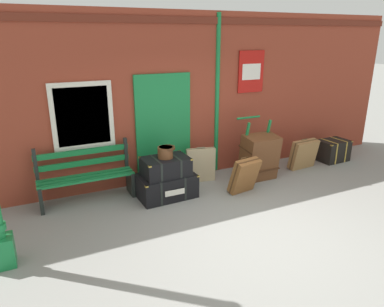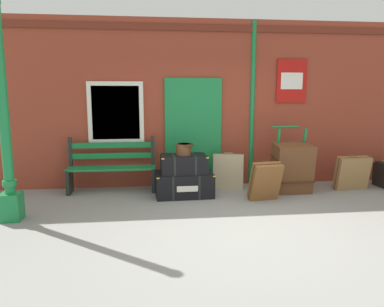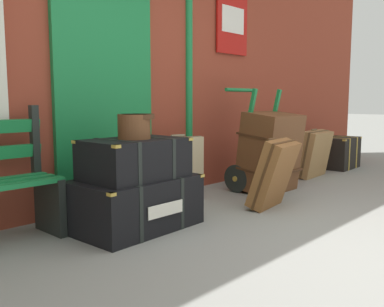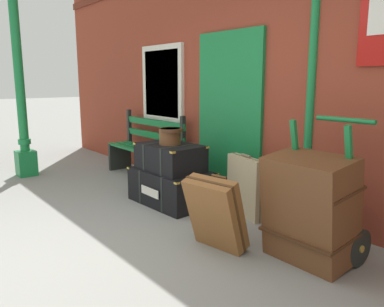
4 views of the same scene
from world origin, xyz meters
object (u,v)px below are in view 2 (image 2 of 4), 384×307
at_px(porters_trolley, 288,176).
at_px(suitcase_olive, 228,172).
at_px(round_hatbox, 184,149).
at_px(lamp_post, 6,139).
at_px(suitcase_tan, 265,181).
at_px(platform_bench, 112,168).
at_px(large_brown_trunk, 292,168).
at_px(steamer_trunk_base, 184,184).
at_px(suitcase_beige, 352,173).
at_px(steamer_trunk_middle, 184,164).

distance_m(porters_trolley, suitcase_olive, 1.13).
xyz_separation_m(round_hatbox, suitcase_olive, (0.88, 0.39, -0.52)).
relative_size(lamp_post, suitcase_tan, 4.49).
relative_size(round_hatbox, suitcase_olive, 0.43).
height_order(platform_bench, large_brown_trunk, platform_bench).
bearing_deg(lamp_post, platform_bench, 48.51).
xyz_separation_m(steamer_trunk_base, suitcase_beige, (3.20, 0.05, 0.11)).
relative_size(platform_bench, steamer_trunk_middle, 1.95).
relative_size(suitcase_beige, suitcase_tan, 0.96).
bearing_deg(steamer_trunk_base, porters_trolley, 4.62).
relative_size(large_brown_trunk, suitcase_beige, 1.40).
height_order(suitcase_olive, suitcase_tan, suitcase_olive).
relative_size(lamp_post, large_brown_trunk, 3.34).
bearing_deg(suitcase_tan, suitcase_olive, 117.96).
bearing_deg(suitcase_beige, suitcase_olive, 171.79).
distance_m(platform_bench, suitcase_olive, 2.19).
height_order(lamp_post, steamer_trunk_middle, lamp_post).
bearing_deg(large_brown_trunk, platform_bench, 171.89).
bearing_deg(suitcase_beige, platform_bench, 174.85).
bearing_deg(suitcase_olive, lamp_post, -158.31).
bearing_deg(suitcase_tan, steamer_trunk_base, 160.41).
bearing_deg(suitcase_tan, steamer_trunk_middle, 160.89).
xyz_separation_m(lamp_post, porters_trolley, (4.57, 1.16, -0.91)).
relative_size(round_hatbox, large_brown_trunk, 0.33).
xyz_separation_m(lamp_post, steamer_trunk_middle, (2.58, 0.99, -0.60)).
height_order(steamer_trunk_middle, suitcase_olive, steamer_trunk_middle).
height_order(platform_bench, steamer_trunk_middle, platform_bench).
relative_size(lamp_post, round_hatbox, 10.15).
distance_m(porters_trolley, suitcase_beige, 1.22).
distance_m(lamp_post, porters_trolley, 4.80).
xyz_separation_m(lamp_post, suitcase_tan, (3.92, 0.52, -0.84)).
xyz_separation_m(steamer_trunk_middle, suitcase_olive, (0.89, 0.39, -0.24)).
bearing_deg(large_brown_trunk, lamp_post, -167.89).
bearing_deg(suitcase_olive, platform_bench, 178.13).
height_order(round_hatbox, suitcase_beige, round_hatbox).
distance_m(lamp_post, suitcase_tan, 4.04).
bearing_deg(steamer_trunk_middle, porters_trolley, 4.89).
height_order(steamer_trunk_base, suitcase_tan, suitcase_tan).
bearing_deg(suitcase_tan, round_hatbox, 160.83).
bearing_deg(porters_trolley, steamer_trunk_base, -175.38).
distance_m(suitcase_beige, suitcase_olive, 2.34).
distance_m(suitcase_olive, suitcase_tan, 0.97).
bearing_deg(steamer_trunk_middle, lamp_post, -159.07).
bearing_deg(platform_bench, porters_trolley, -5.09).
bearing_deg(large_brown_trunk, steamer_trunk_base, 179.56).
bearing_deg(suitcase_olive, steamer_trunk_middle, -156.15).
bearing_deg(porters_trolley, steamer_trunk_middle, -175.11).
height_order(platform_bench, porters_trolley, porters_trolley).
xyz_separation_m(steamer_trunk_middle, suitcase_beige, (3.21, 0.06, -0.26)).
height_order(suitcase_beige, suitcase_tan, suitcase_tan).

